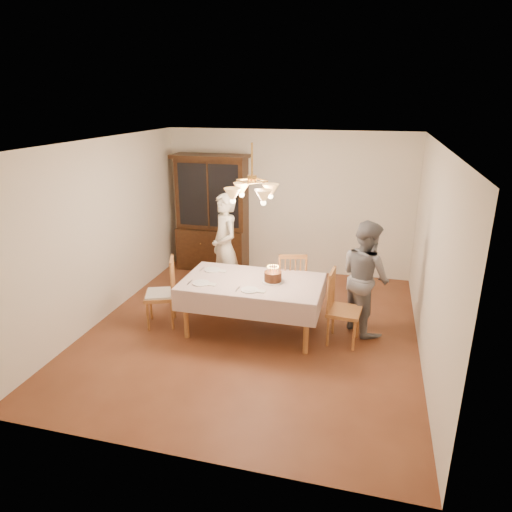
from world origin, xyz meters
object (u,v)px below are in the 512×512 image
(elderly_woman, at_px, (225,248))
(chair_far_side, at_px, (291,286))
(china_hutch, at_px, (212,215))
(dining_table, at_px, (252,286))
(birthday_cake, at_px, (273,277))

(elderly_woman, bearing_deg, chair_far_side, 37.42)
(china_hutch, xyz_separation_m, chair_far_side, (1.80, -1.56, -0.60))
(dining_table, distance_m, birthday_cake, 0.32)
(chair_far_side, distance_m, birthday_cake, 0.77)
(dining_table, xyz_separation_m, chair_far_side, (0.42, 0.70, -0.24))
(chair_far_side, relative_size, elderly_woman, 0.57)
(dining_table, distance_m, elderly_woman, 1.20)
(china_hutch, bearing_deg, chair_far_side, -40.84)
(dining_table, relative_size, chair_far_side, 1.90)
(dining_table, bearing_deg, china_hutch, 121.56)
(chair_far_side, bearing_deg, birthday_cake, -102.22)
(chair_far_side, bearing_deg, dining_table, -121.08)
(china_hutch, xyz_separation_m, elderly_woman, (0.68, -1.30, -0.17))
(chair_far_side, distance_m, elderly_woman, 1.23)
(chair_far_side, bearing_deg, elderly_woman, 167.18)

